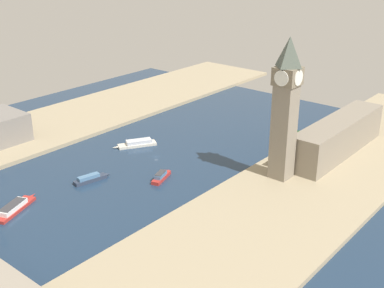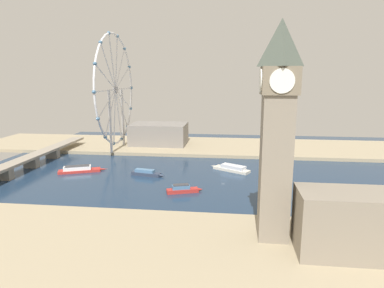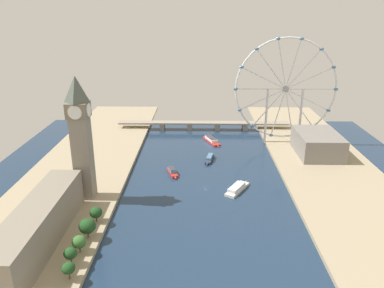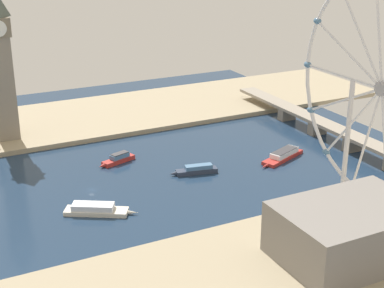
{
  "view_description": "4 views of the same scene",
  "coord_description": "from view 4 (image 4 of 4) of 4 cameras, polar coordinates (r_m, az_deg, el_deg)",
  "views": [
    {
      "loc": [
        -240.81,
        246.5,
        149.56
      ],
      "look_at": [
        -24.3,
        -12.48,
        12.57
      ],
      "focal_mm": 47.38,
      "sensor_mm": 36.0,
      "label": 1
    },
    {
      "loc": [
        -234.4,
        -5.19,
        73.16
      ],
      "look_at": [
        22.92,
        25.3,
        21.49
      ],
      "focal_mm": 31.75,
      "sensor_mm": 36.0,
      "label": 2
    },
    {
      "loc": [
        -5.63,
        -278.41,
        137.8
      ],
      "look_at": [
        -12.33,
        70.34,
        12.52
      ],
      "focal_mm": 34.85,
      "sensor_mm": 36.0,
      "label": 3
    },
    {
      "loc": [
        266.15,
        -77.11,
        127.27
      ],
      "look_at": [
        0.15,
        57.52,
        15.49
      ],
      "focal_mm": 54.97,
      "sensor_mm": 36.0,
      "label": 4
    }
  ],
  "objects": [
    {
      "name": "tour_boat_0",
      "position": [
        319.44,
        0.39,
        -2.54
      ],
      "size": [
        9.8,
        26.73,
        4.78
      ],
      "rotation": [
        0.0,
        0.0,
        4.51
      ],
      "color": "#2D384C",
      "rests_on": "ground_plane"
    },
    {
      "name": "clock_tower",
      "position": [
        369.21,
        -18.16,
        7.65
      ],
      "size": [
        15.75,
        15.75,
        92.84
      ],
      "color": "gray",
      "rests_on": "riverbank_left"
    },
    {
      "name": "river_bridge",
      "position": [
        374.0,
        13.69,
        1.27
      ],
      "size": [
        206.06,
        12.37,
        9.97
      ],
      "color": "gray",
      "rests_on": "ground_plane"
    },
    {
      "name": "riverside_hall",
      "position": [
        242.0,
        15.1,
        -8.19
      ],
      "size": [
        39.69,
        57.41,
        21.58
      ],
      "primitive_type": "cube",
      "color": "gray",
      "rests_on": "riverbank_right"
    },
    {
      "name": "tour_boat_3",
      "position": [
        343.34,
        8.83,
        -1.08
      ],
      "size": [
        19.38,
        35.98,
        5.06
      ],
      "rotation": [
        0.0,
        0.0,
        5.1
      ],
      "color": "#B22D28",
      "rests_on": "ground_plane"
    },
    {
      "name": "tour_boat_1",
      "position": [
        336.41,
        -7.19,
        -1.45
      ],
      "size": [
        11.52,
        23.68,
        5.46
      ],
      "rotation": [
        0.0,
        0.0,
        5.04
      ],
      "color": "#B22D28",
      "rests_on": "ground_plane"
    },
    {
      "name": "riverbank_left",
      "position": [
        405.94,
        -14.56,
        1.82
      ],
      "size": [
        90.0,
        520.0,
        3.0
      ],
      "primitive_type": "cube",
      "color": "tan",
      "rests_on": "ground_plane"
    },
    {
      "name": "tour_boat_2",
      "position": [
        280.24,
        -9.31,
        -6.28
      ],
      "size": [
        22.28,
        32.46,
        4.88
      ],
      "rotation": [
        0.0,
        0.0,
        1.03
      ],
      "color": "beige",
      "rests_on": "ground_plane"
    },
    {
      "name": "ferris_wheel",
      "position": [
        267.07,
        17.93,
        4.96
      ],
      "size": [
        108.68,
        3.2,
        110.74
      ],
      "color": "silver",
      "rests_on": "riverbank_right"
    },
    {
      "name": "ground_plane",
      "position": [
        304.93,
        -9.73,
        -4.43
      ],
      "size": [
        394.06,
        394.06,
        0.0
      ],
      "primitive_type": "plane",
      "color": "#1E334C"
    }
  ]
}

